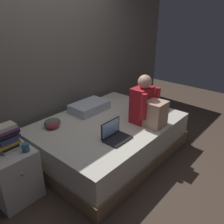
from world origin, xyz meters
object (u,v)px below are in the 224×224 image
nightstand (14,175)px  laptop (115,135)px  mug (26,147)px  clothes_pile (53,123)px  person_sitting (147,106)px  pillow (89,107)px  book_stack (7,137)px  bed (108,138)px

nightstand → laptop: bearing=-29.4°
laptop → mug: bearing=152.9°
laptop → clothes_pile: laptop is taller
person_sitting → pillow: person_sitting is taller
nightstand → pillow: 1.44m
nightstand → person_sitting: 1.79m
laptop → mug: laptop is taller
person_sitting → laptop: (-0.60, 0.05, -0.20)m
nightstand → pillow: pillow is taller
book_stack → clothes_pile: 0.72m
bed → pillow: pillow is taller
laptop → clothes_pile: (-0.30, 0.81, -0.00)m
book_stack → person_sitting: bearing=-23.2°
person_sitting → book_stack: 1.71m
bed → laptop: laptop is taller
book_stack → mug: bearing=-61.7°
person_sitting → clothes_pile: 1.26m
nightstand → book_stack: bearing=53.2°
nightstand → pillow: size_ratio=1.05×
bed → nightstand: size_ratio=3.39×
nightstand → pillow: (1.39, 0.25, 0.29)m
nightstand → book_stack: book_stack is taller
pillow → book_stack: (-1.35, -0.20, 0.15)m
pillow → mug: bearing=-163.8°
bed → mug: mug is taller
book_stack → laptop: bearing=-32.5°
clothes_pile → nightstand: bearing=-161.6°
mug → book_stack: bearing=118.3°
pillow → bed: bearing=-100.9°
laptop → book_stack: bearing=147.5°
pillow → mug: 1.31m
person_sitting → mug: person_sitting is taller
nightstand → book_stack: size_ratio=2.07×
nightstand → book_stack: (0.04, 0.05, 0.44)m
pillow → nightstand: bearing=-169.9°
person_sitting → book_stack: (-1.57, 0.67, -0.04)m
bed → person_sitting: bearing=-53.4°
pillow → clothes_pile: (-0.68, -0.01, -0.01)m
nightstand → laptop: laptop is taller
person_sitting → bed: bearing=126.6°
person_sitting → clothes_pile: size_ratio=2.80×
bed → laptop: bearing=-128.2°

